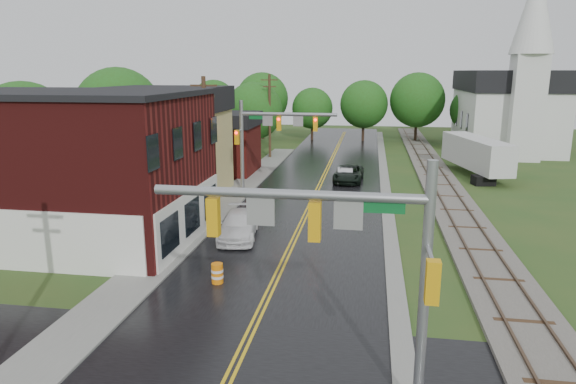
% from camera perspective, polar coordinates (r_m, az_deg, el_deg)
% --- Properties ---
extents(main_road, '(10.00, 90.00, 0.02)m').
position_cam_1_polar(main_road, '(42.00, 3.40, 0.45)').
color(main_road, black).
rests_on(main_road, ground).
extents(curb_right, '(0.80, 70.00, 0.12)m').
position_cam_1_polar(curb_right, '(46.71, 10.64, 1.56)').
color(curb_right, gray).
rests_on(curb_right, ground).
extents(sidewalk_left, '(2.40, 50.00, 0.12)m').
position_cam_1_polar(sidewalk_left, '(38.34, -6.63, -0.86)').
color(sidewalk_left, gray).
rests_on(sidewalk_left, ground).
extents(brick_building, '(14.30, 10.30, 8.30)m').
position_cam_1_polar(brick_building, '(31.05, -23.22, 2.64)').
color(brick_building, '#4B1010').
rests_on(brick_building, ground).
extents(yellow_house, '(8.00, 7.00, 6.40)m').
position_cam_1_polar(yellow_house, '(40.19, -12.99, 4.20)').
color(yellow_house, tan).
rests_on(yellow_house, ground).
extents(darkred_building, '(7.00, 6.00, 4.40)m').
position_cam_1_polar(darkred_building, '(48.39, -7.84, 4.71)').
color(darkred_building, '#3F0F0C').
rests_on(darkred_building, ground).
extents(church, '(10.40, 18.40, 20.00)m').
position_cam_1_polar(church, '(66.51, 23.36, 9.22)').
color(church, silver).
rests_on(church, ground).
extents(railroad, '(3.20, 80.00, 0.30)m').
position_cam_1_polar(railroad, '(47.04, 16.25, 1.46)').
color(railroad, '#59544C').
rests_on(railroad, ground).
extents(traffic_signal_near, '(7.34, 0.30, 7.20)m').
position_cam_1_polar(traffic_signal_near, '(13.48, 6.16, -5.59)').
color(traffic_signal_near, gray).
rests_on(traffic_signal_near, ground).
extents(traffic_signal_far, '(7.34, 0.43, 7.20)m').
position_cam_1_polar(traffic_signal_far, '(38.74, -2.10, 6.85)').
color(traffic_signal_far, gray).
rests_on(traffic_signal_far, ground).
extents(utility_pole_b, '(1.80, 0.28, 9.00)m').
position_cam_1_polar(utility_pole_b, '(34.81, -9.13, 5.54)').
color(utility_pole_b, '#382616').
rests_on(utility_pole_b, ground).
extents(utility_pole_c, '(1.80, 0.28, 9.00)m').
position_cam_1_polar(utility_pole_c, '(56.01, -2.05, 8.58)').
color(utility_pole_c, '#382616').
rests_on(utility_pole_c, ground).
extents(tree_left_a, '(6.80, 6.80, 8.67)m').
position_cam_1_polar(tree_left_a, '(40.69, -27.03, 5.93)').
color(tree_left_a, black).
rests_on(tree_left_a, ground).
extents(tree_left_b, '(7.60, 7.60, 9.69)m').
position_cam_1_polar(tree_left_b, '(48.09, -18.15, 8.35)').
color(tree_left_b, black).
rests_on(tree_left_b, ground).
extents(tree_left_c, '(6.00, 6.00, 7.65)m').
position_cam_1_polar(tree_left_c, '(53.94, -10.35, 7.97)').
color(tree_left_c, black).
rests_on(tree_left_c, ground).
extents(tree_left_e, '(6.40, 6.40, 8.16)m').
position_cam_1_polar(tree_left_e, '(58.28, -3.68, 8.83)').
color(tree_left_e, black).
rests_on(tree_left_e, ground).
extents(suv_dark, '(2.58, 5.16, 1.40)m').
position_cam_1_polar(suv_dark, '(44.45, 6.74, 2.03)').
color(suv_dark, black).
rests_on(suv_dark, ground).
extents(sedan_silver, '(1.54, 3.78, 1.22)m').
position_cam_1_polar(sedan_silver, '(44.24, 6.35, 1.86)').
color(sedan_silver, '#BBBBC1').
rests_on(sedan_silver, ground).
extents(pickup_white, '(2.71, 5.26, 1.46)m').
position_cam_1_polar(pickup_white, '(29.48, -5.52, -3.70)').
color(pickup_white, white).
rests_on(pickup_white, ground).
extents(semi_trailer, '(4.69, 10.86, 3.45)m').
position_cam_1_polar(semi_trailer, '(49.43, 20.17, 4.06)').
color(semi_trailer, black).
rests_on(semi_trailer, ground).
extents(construction_barrel, '(0.54, 0.54, 0.93)m').
position_cam_1_polar(construction_barrel, '(23.50, -7.86, -8.96)').
color(construction_barrel, orange).
rests_on(construction_barrel, ground).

